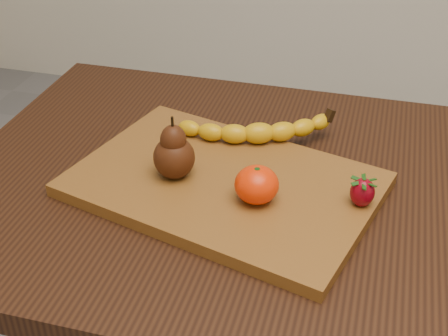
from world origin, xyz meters
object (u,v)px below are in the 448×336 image
(table, at_px, (264,233))
(cutting_board, at_px, (224,184))
(pear, at_px, (174,147))
(mandarin, at_px, (257,185))

(table, distance_m, cutting_board, 0.13)
(pear, bearing_deg, cutting_board, 6.73)
(cutting_board, distance_m, mandarin, 0.08)
(cutting_board, xyz_separation_m, pear, (-0.08, -0.01, 0.06))
(table, distance_m, mandarin, 0.16)
(mandarin, bearing_deg, table, 89.01)
(mandarin, bearing_deg, cutting_board, 145.69)
(pear, relative_size, mandarin, 1.55)
(table, height_order, pear, pear)
(pear, bearing_deg, mandarin, -13.15)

